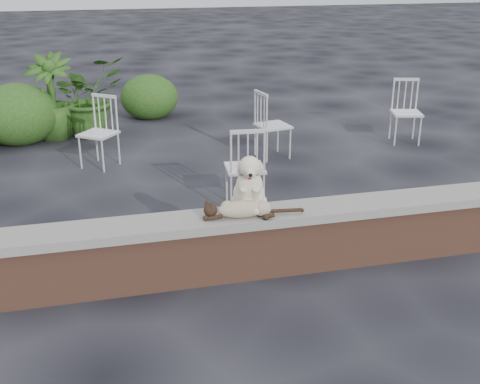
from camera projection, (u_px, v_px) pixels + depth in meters
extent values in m
plane|color=black|center=(320.00, 264.00, 5.45)|extent=(60.00, 60.00, 0.00)
cube|color=brown|center=(321.00, 239.00, 5.36)|extent=(6.00, 0.30, 0.50)
cube|color=slate|center=(323.00, 210.00, 5.25)|extent=(6.20, 0.40, 0.08)
imported|color=#1B4213|center=(89.00, 96.00, 9.24)|extent=(1.44, 1.41, 1.22)
imported|color=#1B4213|center=(50.00, 97.00, 9.03)|extent=(0.88, 0.88, 1.29)
ellipsoid|color=#1B4213|center=(18.00, 115.00, 8.90)|extent=(1.19, 1.09, 0.94)
ellipsoid|color=#1B4213|center=(149.00, 97.00, 10.33)|extent=(1.00, 0.91, 0.79)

